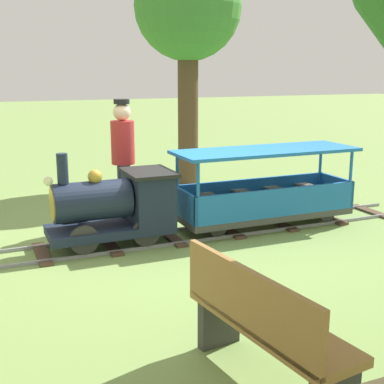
% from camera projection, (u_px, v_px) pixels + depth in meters
% --- Properties ---
extents(ground_plane, '(60.00, 60.00, 0.00)m').
position_uv_depth(ground_plane, '(186.00, 237.00, 6.38)').
color(ground_plane, '#75934C').
extents(track, '(0.74, 6.05, 0.04)m').
position_uv_depth(track, '(200.00, 233.00, 6.45)').
color(track, gray).
rests_on(track, ground_plane).
extents(locomotive, '(0.70, 1.45, 1.07)m').
position_uv_depth(locomotive, '(117.00, 205.00, 5.95)').
color(locomotive, '#192338').
rests_on(locomotive, ground_plane).
extents(passenger_car, '(0.80, 2.35, 0.97)m').
position_uv_depth(passenger_car, '(265.00, 195.00, 6.70)').
color(passenger_car, '#3F3F3F').
rests_on(passenger_car, ground_plane).
extents(conductor_person, '(0.30, 0.30, 1.62)m').
position_uv_depth(conductor_person, '(123.00, 152.00, 6.71)').
color(conductor_person, '#282D47').
rests_on(conductor_person, ground_plane).
extents(park_bench, '(1.34, 0.57, 0.82)m').
position_uv_depth(park_bench, '(263.00, 326.00, 3.28)').
color(park_bench, olive).
rests_on(park_bench, ground_plane).
extents(oak_tree_far, '(1.80, 1.80, 3.91)m').
position_uv_depth(oak_tree_far, '(188.00, 12.00, 8.74)').
color(oak_tree_far, '#4C3823').
rests_on(oak_tree_far, ground_plane).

